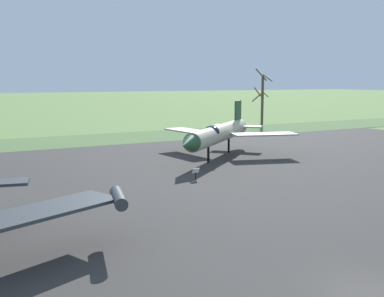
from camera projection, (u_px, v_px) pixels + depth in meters
asphalt_apron at (181, 198)px, 29.46m from camera, size 92.74×51.40×0.05m
grass_verge_strip at (69, 141)px, 57.15m from camera, size 152.74×12.00×0.06m
jet_fighter_front_right at (219, 133)px, 44.53m from camera, size 15.33×14.51×5.44m
info_placard_front_right at (196, 173)px, 34.74m from camera, size 0.59×0.25×0.97m
bare_tree_right_of_center at (262, 98)px, 75.05m from camera, size 2.82×3.00×9.62m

